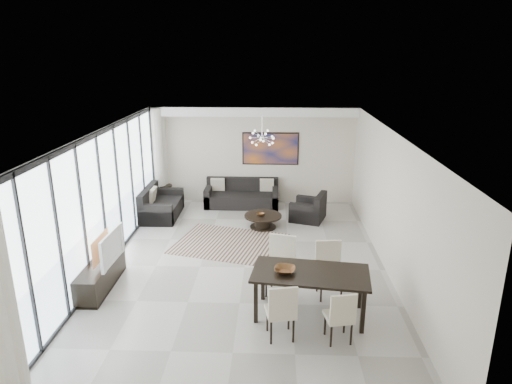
{
  "coord_description": "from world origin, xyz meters",
  "views": [
    {
      "loc": [
        0.6,
        -8.82,
        4.47
      ],
      "look_at": [
        0.19,
        1.44,
        1.25
      ],
      "focal_mm": 32.0,
      "sensor_mm": 36.0,
      "label": 1
    }
  ],
  "objects_px": {
    "tv_console": "(100,275)",
    "television": "(107,247)",
    "coffee_table": "(263,220)",
    "dining_table": "(310,277)",
    "sofa_main": "(242,197)"
  },
  "relations": [
    {
      "from": "television",
      "to": "dining_table",
      "type": "xyz_separation_m",
      "value": [
        3.85,
        -0.89,
        -0.08
      ]
    },
    {
      "from": "coffee_table",
      "to": "sofa_main",
      "type": "bearing_deg",
      "value": 111.08
    },
    {
      "from": "tv_console",
      "to": "television",
      "type": "distance_m",
      "value": 0.6
    },
    {
      "from": "coffee_table",
      "to": "television",
      "type": "distance_m",
      "value": 4.39
    },
    {
      "from": "coffee_table",
      "to": "television",
      "type": "relative_size",
      "value": 0.91
    },
    {
      "from": "coffee_table",
      "to": "television",
      "type": "bearing_deg",
      "value": -132.51
    },
    {
      "from": "television",
      "to": "sofa_main",
      "type": "bearing_deg",
      "value": -22.24
    },
    {
      "from": "tv_console",
      "to": "dining_table",
      "type": "xyz_separation_m",
      "value": [
        4.01,
        -0.82,
        0.49
      ]
    },
    {
      "from": "coffee_table",
      "to": "tv_console",
      "type": "xyz_separation_m",
      "value": [
        -3.1,
        -3.27,
        0.07
      ]
    },
    {
      "from": "sofa_main",
      "to": "television",
      "type": "xyz_separation_m",
      "value": [
        -2.26,
        -4.95,
        0.56
      ]
    },
    {
      "from": "sofa_main",
      "to": "television",
      "type": "height_order",
      "value": "television"
    },
    {
      "from": "coffee_table",
      "to": "tv_console",
      "type": "distance_m",
      "value": 4.51
    },
    {
      "from": "television",
      "to": "dining_table",
      "type": "height_order",
      "value": "television"
    },
    {
      "from": "tv_console",
      "to": "dining_table",
      "type": "relative_size",
      "value": 0.79
    },
    {
      "from": "coffee_table",
      "to": "dining_table",
      "type": "height_order",
      "value": "dining_table"
    }
  ]
}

